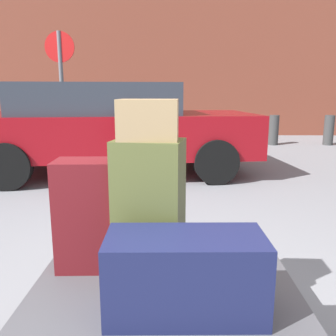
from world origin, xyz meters
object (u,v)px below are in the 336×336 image
duffel_bag_navy_rear_right (185,275)px  bollard_kerb_mid (329,130)px  bollard_kerb_near (274,130)px  suitcase_maroon_center (91,215)px  parked_car (112,126)px  no_parking_sign (62,85)px  duffel_bag_tan_topmost_pile (148,120)px  luggage_cart (164,301)px  suitcase_olive_rear_left (149,208)px

duffel_bag_navy_rear_right → bollard_kerb_mid: bearing=61.9°
bollard_kerb_near → bollard_kerb_mid: bearing=0.0°
suitcase_maroon_center → parked_car: parked_car is taller
bollard_kerb_near → no_parking_sign: 5.29m
duffel_bag_navy_rear_right → duffel_bag_tan_topmost_pile: (-0.17, 0.35, 0.63)m
duffel_bag_navy_rear_right → bollard_kerb_near: bollard_kerb_near is taller
parked_car → no_parking_sign: (-0.91, 0.50, 0.65)m
luggage_cart → bollard_kerb_mid: size_ratio=1.77×
bollard_kerb_near → luggage_cart: bearing=-109.1°
duffel_bag_tan_topmost_pile → parked_car: 4.01m
parked_car → no_parking_sign: bearing=151.2°
luggage_cart → suitcase_olive_rear_left: (-0.08, 0.17, 0.42)m
duffel_bag_navy_rear_right → parked_car: parked_car is taller
duffel_bag_tan_topmost_pile → no_parking_sign: size_ratio=0.13×
bollard_kerb_near → duffel_bag_navy_rear_right: bearing=-108.0°
duffel_bag_navy_rear_right → duffel_bag_tan_topmost_pile: size_ratio=2.34×
suitcase_maroon_center → no_parking_sign: (-1.44, 4.33, 0.77)m
suitcase_maroon_center → bollard_kerb_mid: size_ratio=0.81×
suitcase_maroon_center → bollard_kerb_near: (2.94, 7.12, -0.27)m
suitcase_maroon_center → no_parking_sign: 4.63m
luggage_cart → suitcase_maroon_center: suitcase_maroon_center is taller
suitcase_maroon_center → bollard_kerb_mid: suitcase_maroon_center is taller
luggage_cart → suitcase_maroon_center: (-0.40, 0.23, 0.37)m
duffel_bag_navy_rear_right → no_parking_sign: 5.20m
suitcase_olive_rear_left → bollard_kerb_mid: suitcase_olive_rear_left is taller
suitcase_olive_rear_left → bollard_kerb_mid: (3.98, 7.19, -0.33)m
duffel_bag_navy_rear_right → bollard_kerb_mid: size_ratio=0.92×
duffel_bag_tan_topmost_pile → bollard_kerb_near: size_ratio=0.39×
suitcase_maroon_center → bollard_kerb_mid: bearing=56.9°
parked_car → bollard_kerb_near: (3.47, 3.29, -0.39)m
duffel_bag_tan_topmost_pile → luggage_cart: bearing=-61.7°
duffel_bag_tan_topmost_pile → suitcase_maroon_center: bearing=170.6°
suitcase_maroon_center → duffel_bag_tan_topmost_pile: bearing=-13.6°
bollard_kerb_near → no_parking_sign: no_parking_sign is taller
duffel_bag_tan_topmost_pile → bollard_kerb_mid: size_ratio=0.39×
suitcase_olive_rear_left → parked_car: (-0.85, 3.90, 0.07)m
parked_car → bollard_kerb_near: parked_car is taller
luggage_cart → parked_car: 4.20m
duffel_bag_tan_topmost_pile → no_parking_sign: 4.74m
suitcase_olive_rear_left → bollard_kerb_mid: 8.22m
luggage_cart → duffel_bag_tan_topmost_pile: size_ratio=4.53×
parked_car → suitcase_olive_rear_left: bearing=-77.7°
suitcase_olive_rear_left → parked_car: parked_car is taller
luggage_cart → parked_car: (-0.93, 4.06, 0.49)m
parked_car → bollard_kerb_mid: parked_car is taller
suitcase_olive_rear_left → no_parking_sign: (-1.76, 4.40, 0.71)m
suitcase_olive_rear_left → duffel_bag_tan_topmost_pile: 0.45m
suitcase_maroon_center → duffel_bag_tan_topmost_pile: size_ratio=2.06×
parked_car → bollard_kerb_mid: (4.83, 3.29, -0.39)m
suitcase_maroon_center → luggage_cart: bearing=-32.0°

